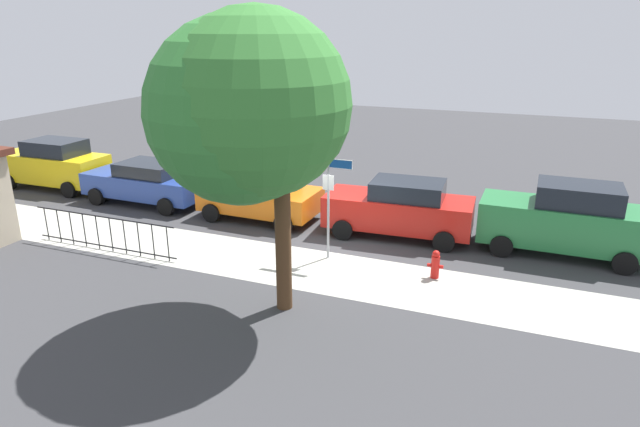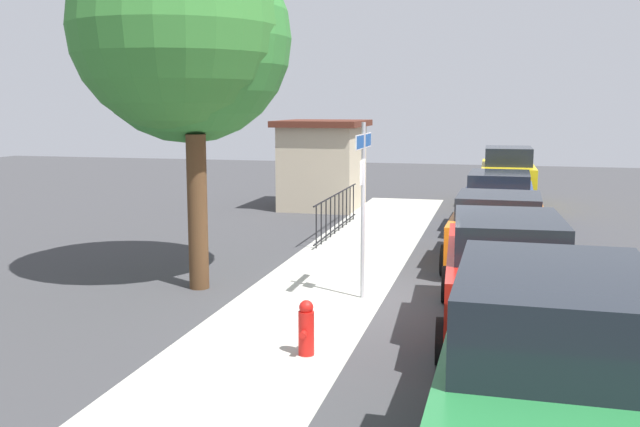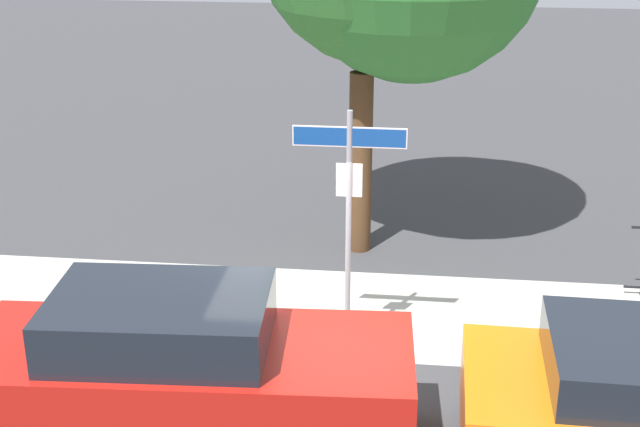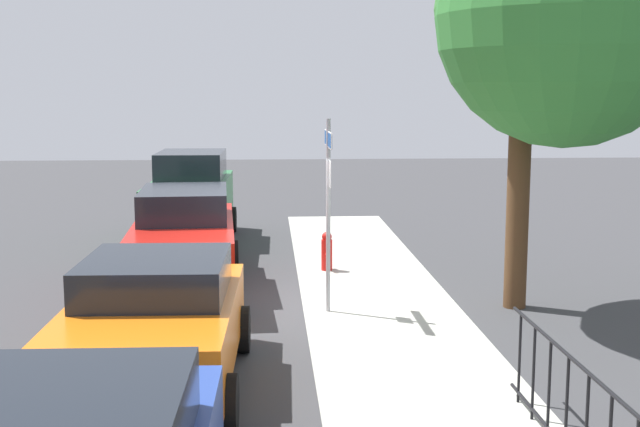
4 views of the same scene
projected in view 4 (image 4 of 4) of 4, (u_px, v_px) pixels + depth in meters
ground_plane at (303, 308)px, 13.65m from camera, size 60.00×60.00×0.00m
sidewalk_strip at (400, 343)px, 11.76m from camera, size 24.00×2.60×0.00m
street_sign at (328, 179)px, 13.14m from camera, size 1.37×0.07×3.13m
shade_tree at (562, 13)px, 12.57m from camera, size 4.37×3.97×6.79m
car_green at (191, 199)px, 19.32m from camera, size 4.69×1.98×2.14m
car_red at (184, 241)px, 14.62m from camera, size 4.65×2.13×1.83m
car_orange at (155, 322)px, 9.90m from camera, size 4.07×2.23×1.56m
fire_hydrant at (327, 251)px, 16.48m from camera, size 0.42×0.22×0.78m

